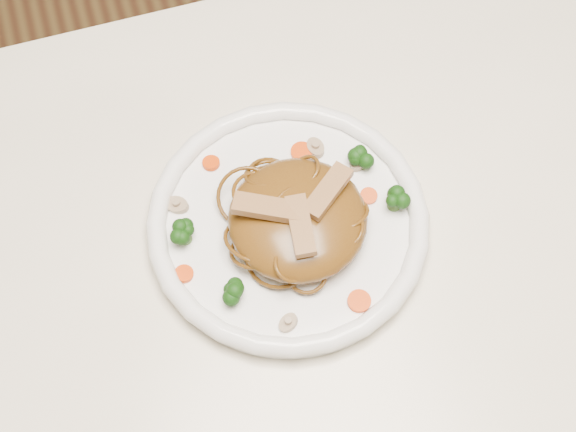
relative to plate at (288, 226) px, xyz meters
name	(u,v)px	position (x,y,z in m)	size (l,w,h in m)	color
table	(347,323)	(0.04, -0.08, -0.11)	(1.20, 0.80, 0.75)	white
plate	(288,226)	(0.00, 0.00, 0.00)	(0.28, 0.28, 0.02)	white
noodle_mound	(298,219)	(0.01, -0.01, 0.03)	(0.14, 0.14, 0.04)	#5D3C11
chicken_a	(328,191)	(0.04, 0.00, 0.06)	(0.06, 0.02, 0.01)	#A97850
chicken_b	(267,208)	(-0.02, 0.00, 0.06)	(0.06, 0.02, 0.01)	#A97850
chicken_c	(301,226)	(0.00, -0.03, 0.06)	(0.06, 0.02, 0.01)	#A97850
broccoli_0	(362,158)	(0.09, 0.04, 0.02)	(0.02, 0.02, 0.03)	#15420D
broccoli_1	(184,233)	(-0.10, 0.01, 0.02)	(0.02, 0.02, 0.03)	#15420D
broccoli_2	(232,292)	(-0.07, -0.06, 0.02)	(0.02, 0.02, 0.03)	#15420D
broccoli_3	(396,198)	(0.11, -0.01, 0.02)	(0.03, 0.03, 0.03)	#15420D
carrot_0	(302,152)	(0.04, 0.07, 0.01)	(0.02, 0.02, 0.01)	#EB3808
carrot_1	(184,274)	(-0.11, -0.02, 0.01)	(0.02, 0.02, 0.01)	#EB3808
carrot_2	(369,196)	(0.09, 0.00, 0.01)	(0.02, 0.02, 0.01)	#EB3808
carrot_3	(211,163)	(-0.06, 0.09, 0.01)	(0.02, 0.02, 0.01)	#EB3808
carrot_4	(359,301)	(0.04, -0.10, 0.01)	(0.02, 0.02, 0.01)	#EB3808
mushroom_0	(288,323)	(-0.03, -0.10, 0.01)	(0.02, 0.02, 0.01)	tan
mushroom_1	(357,162)	(0.09, 0.04, 0.01)	(0.02, 0.02, 0.01)	tan
mushroom_2	(177,205)	(-0.10, 0.05, 0.01)	(0.03, 0.03, 0.01)	tan
mushroom_3	(315,148)	(0.05, 0.07, 0.01)	(0.02, 0.02, 0.01)	tan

